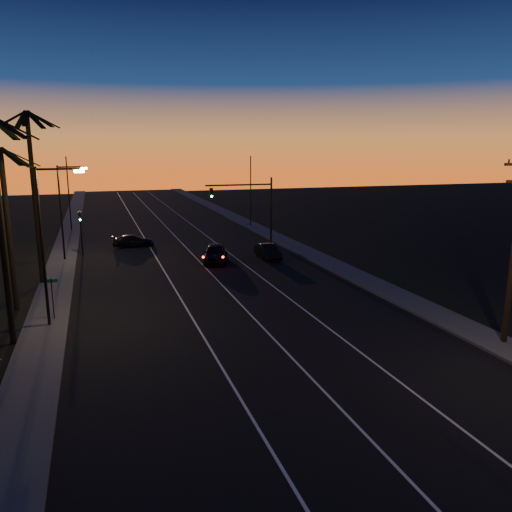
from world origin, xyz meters
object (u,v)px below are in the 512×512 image
object	(u,v)px
signal_mast	(250,199)
right_car	(268,251)
lead_car	(215,253)
cross_car	(133,241)

from	to	relation	value
signal_mast	right_car	distance (m)	8.00
signal_mast	lead_car	xyz separation A→B (m)	(-5.31, -6.78, -3.95)
right_car	cross_car	bearing A→B (deg)	139.62
lead_car	right_car	bearing A→B (deg)	-0.86
lead_car	right_car	world-z (taller)	lead_car
right_car	signal_mast	bearing A→B (deg)	86.83
signal_mast	right_car	world-z (taller)	signal_mast
right_car	cross_car	xyz separation A→B (m)	(-11.34, 9.64, -0.06)
signal_mast	lead_car	size ratio (longest dim) A/B	1.25
lead_car	right_car	xyz separation A→B (m)	(4.93, -0.07, -0.16)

